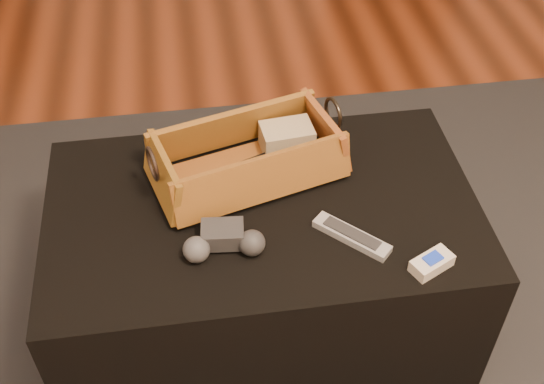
{
  "coord_description": "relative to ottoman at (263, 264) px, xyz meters",
  "views": [
    {
      "loc": [
        0.07,
        -0.81,
        1.55
      ],
      "look_at": [
        0.23,
        0.26,
        0.49
      ],
      "focal_mm": 45.0,
      "sensor_mm": 36.0,
      "label": 1
    }
  ],
  "objects": [
    {
      "name": "area_rug",
      "position": [
        -0.0,
        -0.05,
        -0.22
      ],
      "size": [
        2.6,
        2.0,
        0.01
      ],
      "primitive_type": "cube",
      "color": "black",
      "rests_on": "floor"
    },
    {
      "name": "ottoman",
      "position": [
        0.0,
        0.0,
        0.0
      ],
      "size": [
        1.0,
        0.6,
        0.42
      ],
      "primitive_type": "cube",
      "color": "black",
      "rests_on": "area_rug"
    },
    {
      "name": "tv_remote",
      "position": [
        -0.04,
        0.09,
        0.24
      ],
      "size": [
        0.24,
        0.14,
        0.02
      ],
      "primitive_type": "cube",
      "rotation": [
        0.0,
        0.0,
        0.38
      ],
      "color": "black",
      "rests_on": "wicker_basket"
    },
    {
      "name": "cloth_bundle",
      "position": [
        0.09,
        0.17,
        0.26
      ],
      "size": [
        0.13,
        0.1,
        0.07
      ],
      "primitive_type": "cube",
      "rotation": [
        0.0,
        0.0,
        0.1
      ],
      "color": "tan",
      "rests_on": "wicker_basket"
    },
    {
      "name": "wicker_basket",
      "position": [
        -0.02,
        0.11,
        0.26
      ],
      "size": [
        0.49,
        0.35,
        0.16
      ],
      "color": "#9C5A23",
      "rests_on": "ottoman"
    },
    {
      "name": "game_controller",
      "position": [
        -0.1,
        -0.12,
        0.24
      ],
      "size": [
        0.18,
        0.1,
        0.06
      ],
      "color": "#29292B",
      "rests_on": "ottoman"
    },
    {
      "name": "silver_remote",
      "position": [
        0.18,
        -0.13,
        0.22
      ],
      "size": [
        0.16,
        0.16,
        0.02
      ],
      "color": "#A4A6AC",
      "rests_on": "ottoman"
    },
    {
      "name": "cream_gadget",
      "position": [
        0.33,
        -0.24,
        0.23
      ],
      "size": [
        0.1,
        0.08,
        0.03
      ],
      "color": "beige",
      "rests_on": "ottoman"
    }
  ]
}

